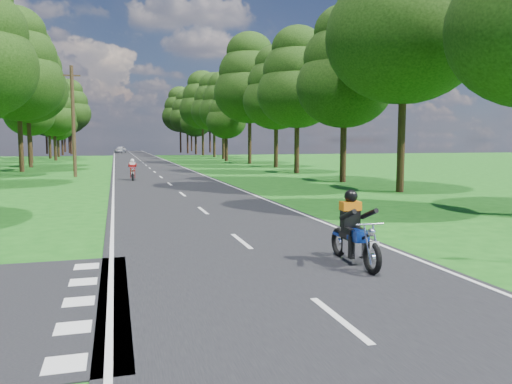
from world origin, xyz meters
name	(u,v)px	position (x,y,z in m)	size (l,w,h in m)	color
ground	(263,259)	(0.00, 0.00, 0.00)	(160.00, 160.00, 0.00)	#155112
main_road	(143,163)	(0.00, 50.00, 0.01)	(7.00, 140.00, 0.02)	black
road_markings	(143,163)	(-0.14, 48.13, 0.02)	(7.40, 140.00, 0.01)	silver
treeline	(148,99)	(1.43, 60.06, 8.25)	(40.00, 115.35, 14.78)	black
telegraph_pole	(73,121)	(-6.00, 28.00, 4.07)	(1.20, 0.26, 8.00)	#382616
rider_near_blue	(355,228)	(1.73, -1.07, 0.82)	(0.64, 1.92, 1.60)	navy
rider_far_red	(133,169)	(-2.06, 23.73, 0.73)	(0.57, 1.72, 1.43)	maroon
distant_car	(120,150)	(-2.06, 96.79, 0.74)	(1.71, 4.25, 1.45)	silver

